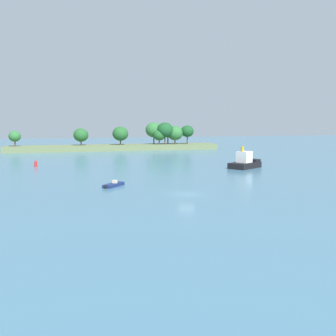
% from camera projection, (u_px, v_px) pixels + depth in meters
% --- Properties ---
extents(ground_plane, '(400.00, 400.00, 0.00)m').
position_uv_depth(ground_plane, '(187.00, 194.00, 61.04)').
color(ground_plane, teal).
extents(treeline_island, '(77.79, 10.82, 10.25)m').
position_uv_depth(treeline_island, '(128.00, 141.00, 150.89)').
color(treeline_island, '#66754C').
rests_on(treeline_island, ground).
extents(tugboat, '(9.27, 8.15, 5.13)m').
position_uv_depth(tugboat, '(245.00, 162.00, 94.25)').
color(tugboat, black).
rests_on(tugboat, ground).
extents(small_motorboat, '(4.16, 4.57, 1.03)m').
position_uv_depth(small_motorboat, '(114.00, 185.00, 68.09)').
color(small_motorboat, navy).
rests_on(small_motorboat, ground).
extents(channel_buoy_red, '(0.70, 0.70, 1.90)m').
position_uv_depth(channel_buoy_red, '(36.00, 163.00, 96.67)').
color(channel_buoy_red, red).
rests_on(channel_buoy_red, ground).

